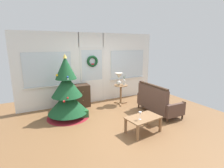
# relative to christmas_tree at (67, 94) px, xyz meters

# --- Properties ---
(ground_plane) EXTENTS (6.76, 6.76, 0.00)m
(ground_plane) POSITION_rel_christmas_tree_xyz_m (1.17, -1.06, -0.72)
(ground_plane) COLOR brown
(back_wall_with_door) EXTENTS (5.20, 0.19, 2.55)m
(back_wall_with_door) POSITION_rel_christmas_tree_xyz_m (1.17, 1.02, 0.57)
(back_wall_with_door) COLOR white
(back_wall_with_door) RESTS_ON ground
(christmas_tree) EXTENTS (1.26, 1.26, 1.89)m
(christmas_tree) POSITION_rel_christmas_tree_xyz_m (0.00, 0.00, 0.00)
(christmas_tree) COLOR #4C331E
(christmas_tree) RESTS_ON ground
(dresser_cabinet) EXTENTS (0.91, 0.47, 0.78)m
(dresser_cabinet) POSITION_rel_christmas_tree_xyz_m (0.47, 0.73, -0.33)
(dresser_cabinet) COLOR #3D281C
(dresser_cabinet) RESTS_ON ground
(settee_sofa) EXTENTS (0.73, 1.48, 0.96)m
(settee_sofa) POSITION_rel_christmas_tree_xyz_m (2.55, -1.00, -0.34)
(settee_sofa) COLOR #3D281C
(settee_sofa) RESTS_ON ground
(side_table) EXTENTS (0.50, 0.48, 0.72)m
(side_table) POSITION_rel_christmas_tree_xyz_m (1.99, 0.28, -0.21)
(side_table) COLOR #8E6642
(side_table) RESTS_ON ground
(table_lamp) EXTENTS (0.28, 0.28, 0.44)m
(table_lamp) POSITION_rel_christmas_tree_xyz_m (1.93, 0.32, 0.29)
(table_lamp) COLOR silver
(table_lamp) RESTS_ON side_table
(flower_vase) EXTENTS (0.11, 0.10, 0.35)m
(flower_vase) POSITION_rel_christmas_tree_xyz_m (2.09, 0.22, 0.12)
(flower_vase) COLOR beige
(flower_vase) RESTS_ON side_table
(coffee_table) EXTENTS (0.89, 0.61, 0.40)m
(coffee_table) POSITION_rel_christmas_tree_xyz_m (1.44, -1.78, -0.37)
(coffee_table) COLOR #8E6642
(coffee_table) RESTS_ON ground
(wine_glass) EXTENTS (0.08, 0.08, 0.20)m
(wine_glass) POSITION_rel_christmas_tree_xyz_m (1.28, -1.85, -0.17)
(wine_glass) COLOR silver
(wine_glass) RESTS_ON coffee_table
(gift_box) EXTENTS (0.22, 0.20, 0.22)m
(gift_box) POSITION_rel_christmas_tree_xyz_m (0.42, -0.23, -0.61)
(gift_box) COLOR #266633
(gift_box) RESTS_ON ground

